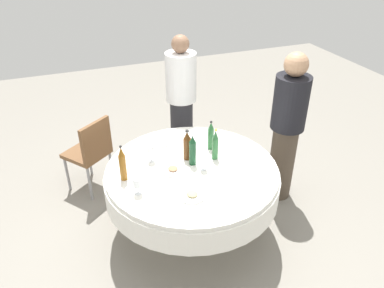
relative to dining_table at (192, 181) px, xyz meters
The scene contains 18 objects.
ground_plane 0.60m from the dining_table, ahead, with size 10.00×10.00×0.00m, color gray.
dining_table is the anchor object (origin of this frame).
bottle_dark_green_east 0.29m from the dining_table, 154.94° to the left, with size 0.06×0.06×0.30m.
bottle_brown_mid 0.32m from the dining_table, behind, with size 0.07×0.07×0.30m.
bottle_amber_west 0.67m from the dining_table, 94.89° to the right, with size 0.06×0.06×0.33m.
bottle_green_right 0.39m from the dining_table, 105.78° to the left, with size 0.06×0.06×0.30m.
bottle_green_outer 0.47m from the dining_table, 131.16° to the left, with size 0.06×0.06×0.29m.
wine_glass_right 0.27m from the dining_table, 58.87° to the left, with size 0.06×0.06×0.16m.
wine_glass_outer 0.61m from the dining_table, 71.43° to the right, with size 0.07×0.07×0.14m.
wine_glass_rear 0.46m from the dining_table, 127.91° to the right, with size 0.07×0.07×0.16m.
plate_north 0.43m from the dining_table, 20.69° to the right, with size 0.21×0.21×0.04m.
plate_near 0.23m from the dining_table, 95.36° to the right, with size 0.21×0.21×0.04m.
plate_far 0.58m from the dining_table, 165.17° to the right, with size 0.26×0.26×0.02m.
knife_mid 0.46m from the dining_table, 106.49° to the left, with size 0.18×0.02×0.01m, color silver.
spoon_west 0.60m from the dining_table, 139.06° to the left, with size 0.18×0.02×0.01m, color silver.
person_east 1.18m from the dining_table, 165.30° to the left, with size 0.34×0.34×1.61m.
person_mid 1.14m from the dining_table, 100.10° to the left, with size 0.34×0.34×1.61m.
chair_rear 1.27m from the dining_table, 142.22° to the right, with size 0.56×0.56×0.87m.
Camera 1 is at (2.55, -0.97, 2.63)m, focal length 35.03 mm.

